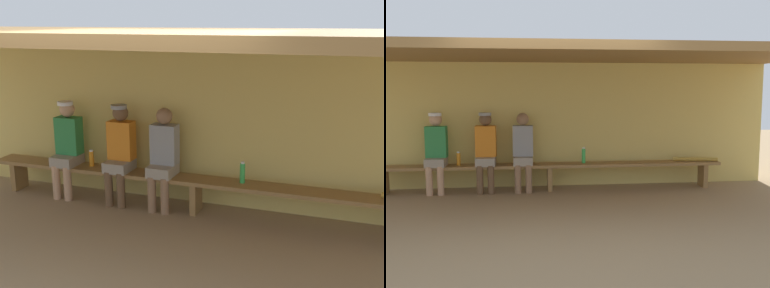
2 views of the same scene
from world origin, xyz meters
TOP-DOWN VIEW (x-y plane):
  - ground_plane at (0.00, 0.00)m, footprint 24.00×24.00m
  - back_wall at (0.00, 2.00)m, footprint 8.00×0.20m
  - dugout_roof at (0.00, 0.70)m, footprint 8.00×2.80m
  - bench at (0.00, 1.55)m, footprint 6.00×0.36m
  - player_in_white at (-1.89, 1.55)m, footprint 0.34×0.42m
  - player_shirtless_tan at (-0.45, 1.55)m, footprint 0.34×0.42m
  - player_in_red at (-1.07, 1.55)m, footprint 0.34×0.42m
  - water_bottle_green at (0.59, 1.58)m, footprint 0.06×0.06m
  - water_bottle_orange at (-1.53, 1.58)m, footprint 0.07×0.07m
  - baseball_bat at (2.60, 1.55)m, footprint 0.79×0.18m

SIDE VIEW (x-z plane):
  - ground_plane at x=0.00m, z-range 0.00..0.00m
  - bench at x=0.00m, z-range 0.16..0.62m
  - baseball_bat at x=2.60m, z-range 0.46..0.53m
  - water_bottle_orange at x=-1.53m, z-range 0.45..0.69m
  - water_bottle_green at x=0.59m, z-range 0.45..0.73m
  - player_shirtless_tan at x=-0.45m, z-range 0.06..1.40m
  - player_in_white at x=-1.89m, z-range 0.07..1.42m
  - player_in_red at x=-1.07m, z-range 0.07..1.42m
  - back_wall at x=0.00m, z-range 0.00..2.20m
  - dugout_roof at x=0.00m, z-range 2.20..2.32m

